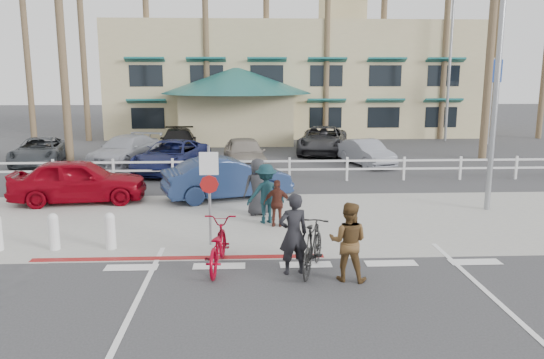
{
  "coord_description": "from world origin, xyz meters",
  "views": [
    {
      "loc": [
        -1.32,
        -11.01,
        4.32
      ],
      "look_at": [
        -0.66,
        3.32,
        1.5
      ],
      "focal_mm": 35.0,
      "sensor_mm": 36.0,
      "label": 1
    }
  ],
  "objects_px": {
    "car_white_sedan": "(228,178)",
    "bike_black": "(313,247)",
    "bike_red": "(217,245)",
    "car_red_compact": "(79,181)",
    "sign_post": "(210,191)"
  },
  "relations": [
    {
      "from": "car_red_compact",
      "to": "bike_red",
      "type": "bearing_deg",
      "value": -148.66
    },
    {
      "from": "sign_post",
      "to": "car_red_compact",
      "type": "height_order",
      "value": "sign_post"
    },
    {
      "from": "bike_red",
      "to": "car_red_compact",
      "type": "distance_m",
      "value": 8.41
    },
    {
      "from": "bike_red",
      "to": "car_white_sedan",
      "type": "distance_m",
      "value": 7.02
    },
    {
      "from": "bike_red",
      "to": "car_white_sedan",
      "type": "height_order",
      "value": "car_white_sedan"
    },
    {
      "from": "bike_red",
      "to": "bike_black",
      "type": "distance_m",
      "value": 2.15
    },
    {
      "from": "sign_post",
      "to": "car_red_compact",
      "type": "bearing_deg",
      "value": 134.32
    },
    {
      "from": "car_white_sedan",
      "to": "car_red_compact",
      "type": "height_order",
      "value": "car_red_compact"
    },
    {
      "from": "sign_post",
      "to": "car_white_sedan",
      "type": "relative_size",
      "value": 0.64
    },
    {
      "from": "sign_post",
      "to": "bike_red",
      "type": "height_order",
      "value": "sign_post"
    },
    {
      "from": "bike_red",
      "to": "bike_black",
      "type": "bearing_deg",
      "value": 177.45
    },
    {
      "from": "bike_black",
      "to": "car_red_compact",
      "type": "height_order",
      "value": "car_red_compact"
    },
    {
      "from": "car_white_sedan",
      "to": "bike_black",
      "type": "bearing_deg",
      "value": 177.73
    },
    {
      "from": "sign_post",
      "to": "bike_red",
      "type": "bearing_deg",
      "value": -80.92
    },
    {
      "from": "sign_post",
      "to": "bike_black",
      "type": "height_order",
      "value": "sign_post"
    }
  ]
}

